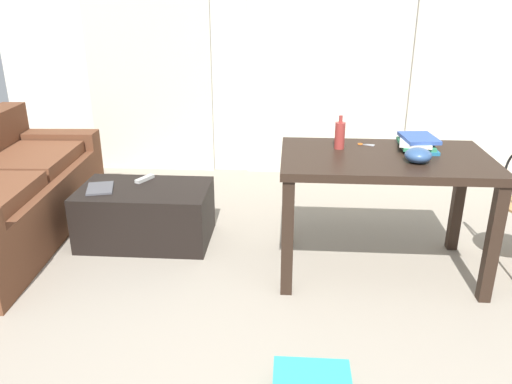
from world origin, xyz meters
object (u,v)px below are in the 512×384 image
(craft_table, at_px, (384,173))
(book_stack, at_px, (417,143))
(coffee_table, at_px, (146,214))
(tv_remote_primary, at_px, (145,179))
(magazine, at_px, (100,188))
(bowl, at_px, (418,155))
(bottle_near, at_px, (340,135))
(scissors, at_px, (364,144))

(craft_table, bearing_deg, book_stack, 35.94)
(coffee_table, relative_size, tv_remote_primary, 5.50)
(craft_table, xyz_separation_m, magazine, (-1.92, 0.27, -0.25))
(coffee_table, relative_size, bowl, 6.00)
(craft_table, bearing_deg, tv_remote_primary, 164.19)
(craft_table, distance_m, book_stack, 0.31)
(bottle_near, bearing_deg, magazine, 175.35)
(coffee_table, xyz_separation_m, scissors, (1.52, -0.08, 0.58))
(craft_table, relative_size, bottle_near, 5.98)
(tv_remote_primary, xyz_separation_m, magazine, (-0.27, -0.20, -0.01))
(tv_remote_primary, bearing_deg, craft_table, 11.50)
(bottle_near, bearing_deg, bowl, -30.86)
(craft_table, height_order, bottle_near, bottle_near)
(bowl, height_order, scissors, bowl)
(coffee_table, xyz_separation_m, magazine, (-0.30, -0.04, 0.21))
(bowl, bearing_deg, scissors, 126.52)
(coffee_table, distance_m, craft_table, 1.72)
(bowl, distance_m, tv_remote_primary, 1.96)
(bowl, relative_size, scissors, 1.43)
(coffee_table, distance_m, tv_remote_primary, 0.27)
(coffee_table, relative_size, scissors, 8.56)
(craft_table, bearing_deg, coffee_table, 169.14)
(tv_remote_primary, relative_size, magazine, 0.70)
(craft_table, relative_size, book_stack, 3.99)
(craft_table, xyz_separation_m, bottle_near, (-0.27, 0.13, 0.20))
(craft_table, relative_size, bowl, 8.23)
(coffee_table, xyz_separation_m, book_stack, (1.84, -0.15, 0.62))
(magazine, bearing_deg, scissors, -17.02)
(scissors, bearing_deg, coffee_table, 176.97)
(bottle_near, distance_m, tv_remote_primary, 1.49)
(coffee_table, distance_m, bowl, 1.94)
(bowl, height_order, magazine, bowl)
(craft_table, bearing_deg, scissors, 114.01)
(bottle_near, height_order, magazine, bottle_near)
(scissors, bearing_deg, magazine, 178.83)
(coffee_table, distance_m, book_stack, 1.95)
(craft_table, distance_m, bowl, 0.26)
(craft_table, height_order, magazine, craft_table)
(craft_table, height_order, tv_remote_primary, craft_table)
(scissors, relative_size, magazine, 0.45)
(book_stack, height_order, tv_remote_primary, book_stack)
(bowl, bearing_deg, craft_table, 142.07)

